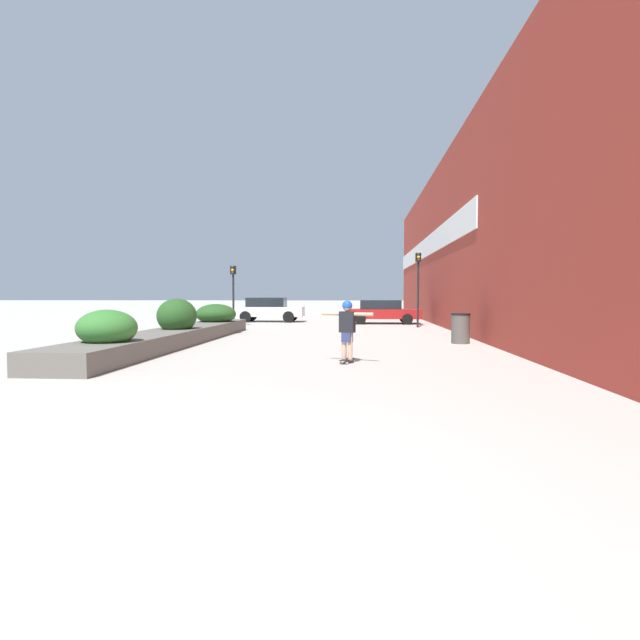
% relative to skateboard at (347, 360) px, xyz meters
% --- Properties ---
extents(ground_plane, '(300.00, 300.00, 0.00)m').
position_rel_skateboard_xyz_m(ground_plane, '(-1.81, -7.60, -0.07)').
color(ground_plane, '#ADA89E').
extents(building_wall_right, '(0.67, 46.65, 8.83)m').
position_rel_skateboard_xyz_m(building_wall_right, '(4.92, 13.15, 4.35)').
color(building_wall_right, maroon).
rests_on(building_wall_right, ground_plane).
extents(planter_box, '(1.73, 14.05, 1.56)m').
position_rel_skateboard_xyz_m(planter_box, '(-5.92, 4.45, 0.41)').
color(planter_box, '#605B54').
rests_on(planter_box, ground_plane).
extents(skateboard, '(0.40, 0.66, 0.10)m').
position_rel_skateboard_xyz_m(skateboard, '(0.00, 0.00, 0.00)').
color(skateboard, black).
rests_on(skateboard, ground_plane).
extents(skateboarder, '(1.29, 0.55, 1.44)m').
position_rel_skateboard_xyz_m(skateboarder, '(-0.00, 0.00, 0.90)').
color(skateboarder, tan).
rests_on(skateboarder, skateboard).
extents(trash_bin, '(0.65, 0.65, 1.04)m').
position_rel_skateboard_xyz_m(trash_bin, '(3.80, 5.28, 0.45)').
color(trash_bin, '#514C47').
rests_on(trash_bin, ground_plane).
extents(car_leftmost, '(4.28, 1.92, 1.51)m').
position_rel_skateboard_xyz_m(car_leftmost, '(-5.33, 18.65, 0.73)').
color(car_leftmost, silver).
rests_on(car_leftmost, ground_plane).
extents(car_center_left, '(4.25, 1.89, 1.37)m').
position_rel_skateboard_xyz_m(car_center_left, '(1.67, 17.08, 0.65)').
color(car_center_left, maroon).
rests_on(car_center_left, ground_plane).
extents(traffic_light_left, '(0.28, 0.30, 3.23)m').
position_rel_skateboard_xyz_m(traffic_light_left, '(-6.41, 14.07, 2.15)').
color(traffic_light_left, black).
rests_on(traffic_light_left, ground_plane).
extents(traffic_light_right, '(0.28, 0.30, 3.84)m').
position_rel_skateboard_xyz_m(traffic_light_right, '(3.34, 13.84, 2.52)').
color(traffic_light_right, black).
rests_on(traffic_light_right, ground_plane).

